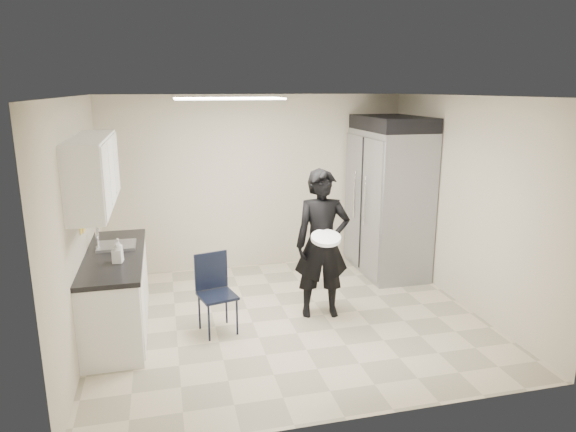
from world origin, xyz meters
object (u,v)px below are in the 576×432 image
object	(u,v)px
folding_chair	(217,296)
man_tuxedo	(322,244)
lower_counter	(117,294)
commercial_fridge	(389,203)

from	to	relation	value
folding_chair	man_tuxedo	bearing A→B (deg)	-6.16
folding_chair	man_tuxedo	xyz separation A→B (m)	(1.27, 0.17, 0.46)
folding_chair	man_tuxedo	world-z (taller)	man_tuxedo
lower_counter	folding_chair	size ratio (longest dim) A/B	2.19
lower_counter	commercial_fridge	distance (m)	3.98
lower_counter	commercial_fridge	xyz separation A→B (m)	(3.78, 1.07, 0.62)
folding_chair	lower_counter	bearing A→B (deg)	149.06
commercial_fridge	man_tuxedo	distance (m)	1.88
commercial_fridge	man_tuxedo	size ratio (longest dim) A/B	1.18
lower_counter	man_tuxedo	distance (m)	2.42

